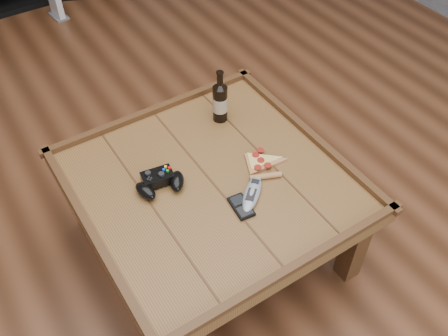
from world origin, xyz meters
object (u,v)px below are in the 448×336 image
pizza_slice (261,164)px  beer_bottle (220,101)px  remote_control (252,193)px  smartphone (241,207)px  game_controller (160,182)px  coffee_table (211,191)px  game_console (56,5)px

pizza_slice → beer_bottle: bearing=110.6°
beer_bottle → remote_control: beer_bottle is taller
pizza_slice → smartphone: pizza_slice is taller
game_controller → smartphone: game_controller is taller
coffee_table → remote_control: 0.19m
coffee_table → game_controller: 0.21m
game_controller → game_console: 2.30m
coffee_table → game_controller: (-0.18, 0.08, 0.09)m
coffee_table → remote_control: bearing=-58.9°
smartphone → coffee_table: bearing=103.7°
game_console → beer_bottle: bearing=-93.0°
game_controller → remote_control: 0.35m
smartphone → game_console: smartphone is taller
smartphone → game_console: bearing=94.0°
smartphone → remote_control: 0.07m
beer_bottle → pizza_slice: (-0.01, -0.33, -0.09)m
pizza_slice → smartphone: (-0.19, -0.14, -0.00)m
game_console → smartphone: bearing=-98.2°
smartphone → game_console: size_ratio=0.57×
coffee_table → remote_control: size_ratio=5.76×
game_controller → remote_control: bearing=-30.8°
game_controller → coffee_table: bearing=-14.0°
remote_control → game_console: remote_control is taller
game_controller → game_console: (0.30, 2.25, -0.38)m
smartphone → remote_control: bearing=27.9°
beer_bottle → pizza_slice: beer_bottle is taller
coffee_table → smartphone: (0.02, -0.17, 0.07)m
coffee_table → smartphone: 0.19m
pizza_slice → game_console: 2.39m
coffee_table → game_console: size_ratio=4.94×
smartphone → game_console: (0.10, 2.50, -0.36)m
beer_bottle → remote_control: size_ratio=1.38×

